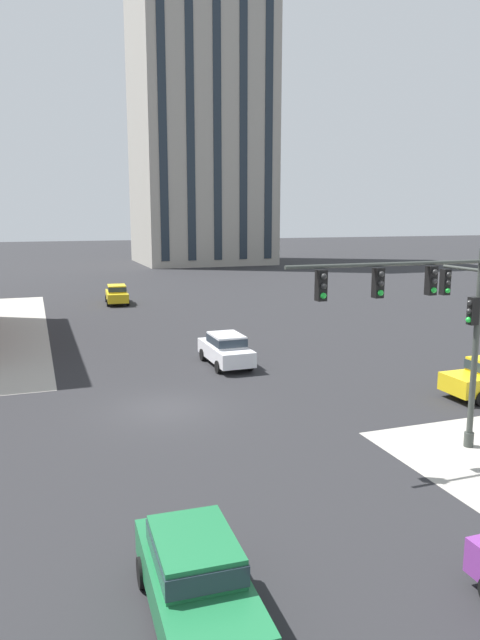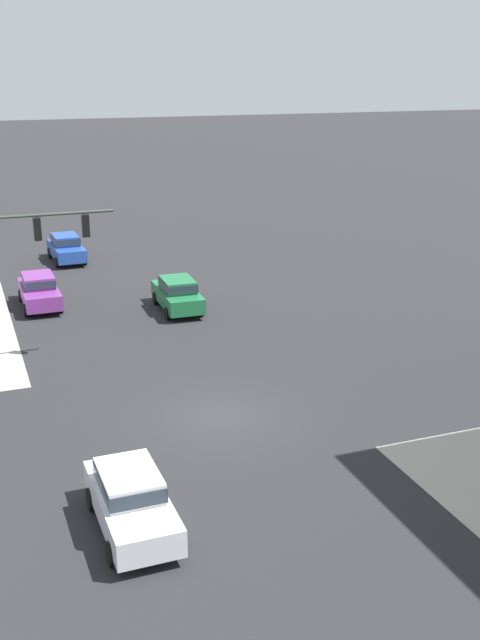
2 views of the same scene
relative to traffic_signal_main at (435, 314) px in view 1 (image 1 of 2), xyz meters
name	(u,v)px [view 1 (image 1 of 2)]	position (x,y,z in m)	size (l,w,h in m)	color
ground_plane	(165,409)	(-7.30, 7.13, -4.60)	(320.00, 320.00, 0.00)	#262628
traffic_signal_main	(435,314)	(0.00, 0.00, 0.00)	(7.01, 2.09, 6.69)	#383D38
car_main_southbound_near	(196,575)	(-9.39, -5.39, -3.69)	(2.01, 4.46, 1.68)	#1E6B3D
car_main_southbound_far	(226,348)	(-2.81, 12.85, -3.69)	(1.92, 4.41, 1.68)	silver
car_parked_curb	(117,294)	(-5.20, 36.32, -3.69)	(2.14, 4.52, 1.68)	gold
residential_tower_skyline_right	(199,83)	(14.18, 77.70, 23.31)	(20.37, 18.75, 55.77)	#9E998E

